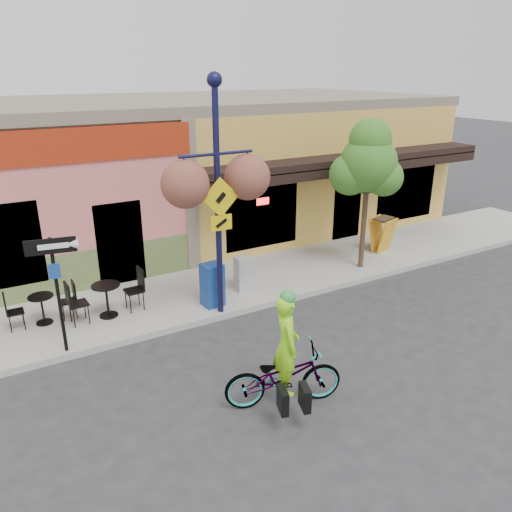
{
  "coord_description": "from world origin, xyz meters",
  "views": [
    {
      "loc": [
        -5.98,
        -8.71,
        5.42
      ],
      "look_at": [
        -0.68,
        0.5,
        1.4
      ],
      "focal_mm": 35.0,
      "sensor_mm": 36.0,
      "label": 1
    }
  ],
  "objects_px": {
    "building": "(171,167)",
    "bicycle": "(283,376)",
    "lamp_post": "(218,201)",
    "one_way_sign": "(59,296)",
    "cyclist_rider": "(286,358)",
    "newspaper_box_grey": "(244,274)",
    "street_tree": "(366,195)",
    "newspaper_box_blue": "(212,285)"
  },
  "relations": [
    {
      "from": "building",
      "to": "bicycle",
      "type": "bearing_deg",
      "value": -101.08
    },
    {
      "from": "lamp_post",
      "to": "one_way_sign",
      "type": "bearing_deg",
      "value": -179.79
    },
    {
      "from": "cyclist_rider",
      "to": "bicycle",
      "type": "bearing_deg",
      "value": 108.29
    },
    {
      "from": "one_way_sign",
      "to": "newspaper_box_grey",
      "type": "height_order",
      "value": "one_way_sign"
    },
    {
      "from": "cyclist_rider",
      "to": "one_way_sign",
      "type": "height_order",
      "value": "one_way_sign"
    },
    {
      "from": "newspaper_box_grey",
      "to": "one_way_sign",
      "type": "bearing_deg",
      "value": -166.56
    },
    {
      "from": "lamp_post",
      "to": "street_tree",
      "type": "relative_size",
      "value": 1.26
    },
    {
      "from": "building",
      "to": "cyclist_rider",
      "type": "distance_m",
      "value": 10.5
    },
    {
      "from": "one_way_sign",
      "to": "newspaper_box_blue",
      "type": "distance_m",
      "value": 3.49
    },
    {
      "from": "cyclist_rider",
      "to": "lamp_post",
      "type": "distance_m",
      "value": 3.89
    },
    {
      "from": "newspaper_box_grey",
      "to": "lamp_post",
      "type": "bearing_deg",
      "value": -139.12
    },
    {
      "from": "bicycle",
      "to": "building",
      "type": "bearing_deg",
      "value": 7.21
    },
    {
      "from": "building",
      "to": "one_way_sign",
      "type": "xyz_separation_m",
      "value": [
        -4.95,
        -6.85,
        -0.92
      ]
    },
    {
      "from": "bicycle",
      "to": "street_tree",
      "type": "height_order",
      "value": "street_tree"
    },
    {
      "from": "bicycle",
      "to": "street_tree",
      "type": "distance_m",
      "value": 6.65
    },
    {
      "from": "newspaper_box_grey",
      "to": "newspaper_box_blue",
      "type": "bearing_deg",
      "value": -155.41
    },
    {
      "from": "lamp_post",
      "to": "newspaper_box_grey",
      "type": "bearing_deg",
      "value": 37.86
    },
    {
      "from": "one_way_sign",
      "to": "building",
      "type": "bearing_deg",
      "value": 64.13
    },
    {
      "from": "bicycle",
      "to": "one_way_sign",
      "type": "height_order",
      "value": "one_way_sign"
    },
    {
      "from": "newspaper_box_blue",
      "to": "newspaper_box_grey",
      "type": "height_order",
      "value": "newspaper_box_blue"
    },
    {
      "from": "bicycle",
      "to": "cyclist_rider",
      "type": "distance_m",
      "value": 0.35
    },
    {
      "from": "building",
      "to": "street_tree",
      "type": "relative_size",
      "value": 4.41
    },
    {
      "from": "cyclist_rider",
      "to": "one_way_sign",
      "type": "relative_size",
      "value": 0.74
    },
    {
      "from": "cyclist_rider",
      "to": "newspaper_box_blue",
      "type": "xyz_separation_m",
      "value": [
        0.41,
        3.77,
        -0.21
      ]
    },
    {
      "from": "newspaper_box_blue",
      "to": "newspaper_box_grey",
      "type": "xyz_separation_m",
      "value": [
        1.06,
        0.41,
        -0.09
      ]
    },
    {
      "from": "newspaper_box_blue",
      "to": "street_tree",
      "type": "xyz_separation_m",
      "value": [
        4.67,
        0.13,
        1.55
      ]
    },
    {
      "from": "building",
      "to": "cyclist_rider",
      "type": "bearing_deg",
      "value": -100.81
    },
    {
      "from": "lamp_post",
      "to": "newspaper_box_blue",
      "type": "bearing_deg",
      "value": 92.66
    },
    {
      "from": "bicycle",
      "to": "lamp_post",
      "type": "relative_size",
      "value": 0.39
    },
    {
      "from": "building",
      "to": "newspaper_box_blue",
      "type": "bearing_deg",
      "value": -103.47
    },
    {
      "from": "newspaper_box_blue",
      "to": "newspaper_box_grey",
      "type": "distance_m",
      "value": 1.14
    },
    {
      "from": "one_way_sign",
      "to": "street_tree",
      "type": "distance_m",
      "value": 8.13
    },
    {
      "from": "newspaper_box_blue",
      "to": "street_tree",
      "type": "height_order",
      "value": "street_tree"
    },
    {
      "from": "lamp_post",
      "to": "newspaper_box_grey",
      "type": "relative_size",
      "value": 6.07
    },
    {
      "from": "bicycle",
      "to": "newspaper_box_blue",
      "type": "xyz_separation_m",
      "value": [
        0.46,
        3.77,
        0.14
      ]
    },
    {
      "from": "cyclist_rider",
      "to": "newspaper_box_grey",
      "type": "height_order",
      "value": "cyclist_rider"
    },
    {
      "from": "newspaper_box_blue",
      "to": "building",
      "type": "bearing_deg",
      "value": 70.93
    },
    {
      "from": "building",
      "to": "street_tree",
      "type": "bearing_deg",
      "value": -63.77
    },
    {
      "from": "lamp_post",
      "to": "street_tree",
      "type": "height_order",
      "value": "lamp_post"
    },
    {
      "from": "cyclist_rider",
      "to": "street_tree",
      "type": "bearing_deg",
      "value": -34.15
    },
    {
      "from": "cyclist_rider",
      "to": "newspaper_box_grey",
      "type": "xyz_separation_m",
      "value": [
        1.46,
        4.18,
        -0.3
      ]
    },
    {
      "from": "building",
      "to": "bicycle",
      "type": "relative_size",
      "value": 9.01
    }
  ]
}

